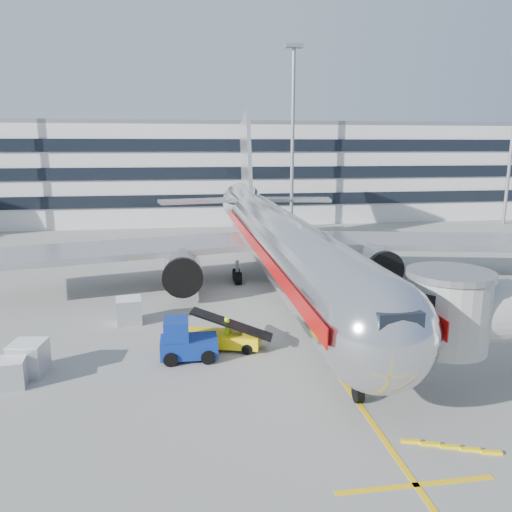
{
  "coord_description": "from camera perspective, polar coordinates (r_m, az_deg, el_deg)",
  "views": [
    {
      "loc": [
        -8.03,
        -28.59,
        11.84
      ],
      "look_at": [
        -2.64,
        6.62,
        4.0
      ],
      "focal_mm": 35.0,
      "sensor_mm": 36.0,
      "label": 1
    }
  ],
  "objects": [
    {
      "name": "ground",
      "position": [
        31.97,
        6.57,
        -9.41
      ],
      "size": [
        180.0,
        180.0,
        0.0
      ],
      "primitive_type": "plane",
      "color": "gray",
      "rests_on": "ground"
    },
    {
      "name": "lead_in_line",
      "position": [
        41.16,
        2.93,
        -4.32
      ],
      "size": [
        0.25,
        70.0,
        0.01
      ],
      "primitive_type": "cube",
      "color": "yellow",
      "rests_on": "ground"
    },
    {
      "name": "stop_bar",
      "position": [
        20.43,
        17.82,
        -23.66
      ],
      "size": [
        6.0,
        0.25,
        0.01
      ],
      "primitive_type": "cube",
      "color": "yellow",
      "rests_on": "ground"
    },
    {
      "name": "main_jet",
      "position": [
        41.8,
        2.52,
        1.92
      ],
      "size": [
        50.95,
        48.7,
        16.06
      ],
      "color": "silver",
      "rests_on": "ground"
    },
    {
      "name": "terminal",
      "position": [
        87.0,
        -3.45,
        9.73
      ],
      "size": [
        150.0,
        24.25,
        15.6
      ],
      "color": "silver",
      "rests_on": "ground"
    },
    {
      "name": "light_mast_centre",
      "position": [
        72.45,
        4.22,
        14.79
      ],
      "size": [
        2.4,
        1.2,
        25.45
      ],
      "color": "gray",
      "rests_on": "ground"
    },
    {
      "name": "belt_loader",
      "position": [
        30.34,
        -3.98,
        -9.24
      ],
      "size": [
        4.99,
        2.93,
        2.33
      ],
      "color": "yellow",
      "rests_on": "ground"
    },
    {
      "name": "baggage_tug",
      "position": [
        28.9,
        -8.11,
        -9.66
      ],
      "size": [
        3.21,
        2.07,
        2.4
      ],
      "color": "navy",
      "rests_on": "ground"
    },
    {
      "name": "cargo_container_left",
      "position": [
        28.47,
        -26.15,
        -11.89
      ],
      "size": [
        1.5,
        1.5,
        1.47
      ],
      "color": "#B4B6BB",
      "rests_on": "ground"
    },
    {
      "name": "cargo_container_right",
      "position": [
        35.32,
        -14.31,
        -6.06
      ],
      "size": [
        1.82,
        1.82,
        1.76
      ],
      "color": "#B4B6BB",
      "rests_on": "ground"
    },
    {
      "name": "cargo_container_front",
      "position": [
        29.43,
        -24.54,
        -10.59
      ],
      "size": [
        1.89,
        1.89,
        1.8
      ],
      "color": "#B4B6BB",
      "rests_on": "ground"
    },
    {
      "name": "ramp_worker",
      "position": [
        30.11,
        -3.22,
        -8.77
      ],
      "size": [
        0.83,
        0.82,
        1.94
      ],
      "primitive_type": "imported",
      "rotation": [
        0.0,
        0.0,
        0.75
      ],
      "color": "#ACEB18",
      "rests_on": "ground"
    }
  ]
}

